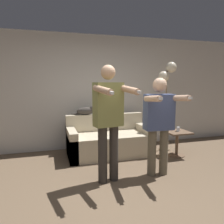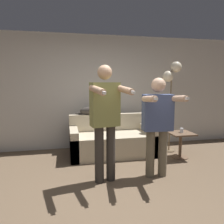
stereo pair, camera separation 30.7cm
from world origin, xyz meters
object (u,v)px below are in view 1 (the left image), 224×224
Objects in this scene: side_table at (177,138)px; cat at (86,111)px; cup at (178,129)px; person_right at (159,120)px; floor_lamp at (167,78)px; person_left at (109,116)px; couch at (109,142)px.

cat is at bearing 155.10° from side_table.
cat reaches higher than cup.
person_right is at bearing -139.00° from cup.
side_table is at bearing -89.04° from floor_lamp.
person_left is 3.41× the size of side_table.
person_left is 1.57m from cat.
floor_lamp is at bearing -11.61° from cat.
person_right is 1.81m from cat.
side_table is (0.84, 0.75, -0.56)m from person_right.
person_left is at bearing -156.39° from cup.
couch is at bearing 159.74° from side_table.
floor_lamp reaches higher than cup.
cup is at bearing -86.99° from floor_lamp.
person_left reaches higher than couch.
side_table is (1.76, -0.82, -0.54)m from cat.
side_table is at bearing 177.09° from cup.
cat is (-0.92, 1.56, -0.02)m from person_right.
cup reaches higher than side_table.
floor_lamp is at bearing -1.47° from couch.
cat is at bearing 168.39° from floor_lamp.
person_right is 1.62m from floor_lamp.
person_left reaches higher than cat.
person_left is 1.11× the size of person_right.
person_left is 1.91m from cup.
cat is at bearing 124.84° from person_right.
side_table is at bearing -20.26° from couch.
cat reaches higher than side_table.
couch is 1.42m from side_table.
cat reaches higher than couch.
couch is at bearing 115.96° from person_right.
cup is (0.02, -0.46, -1.06)m from floor_lamp.
cat is 1.93m from floor_lamp.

